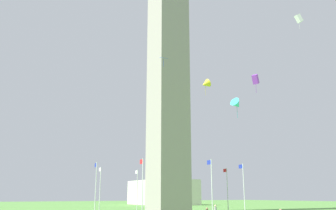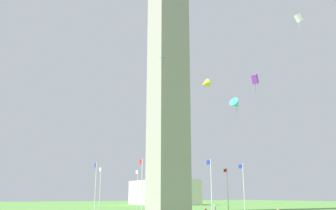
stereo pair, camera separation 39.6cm
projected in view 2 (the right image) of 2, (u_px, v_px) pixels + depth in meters
name	position (u px, v px, depth m)	size (l,w,h in m)	color
obelisk_monument	(168.00, 63.00, 68.42)	(5.99, 5.99, 54.46)	gray
flagpole_n	(137.00, 188.00, 73.98)	(1.12, 0.14, 7.99)	silver
flagpole_ne	(100.00, 187.00, 66.46)	(1.12, 0.14, 7.99)	silver
flagpole_e	(96.00, 185.00, 56.86)	(1.12, 0.14, 7.99)	silver
flagpole_se	(142.00, 184.00, 50.81)	(1.12, 0.14, 7.99)	silver
flagpole_s	(211.00, 184.00, 51.85)	(1.12, 0.14, 7.99)	silver
flagpole_sw	(244.00, 186.00, 59.37)	(1.12, 0.14, 7.99)	silver
flagpole_w	(227.00, 187.00, 68.97)	(1.12, 0.14, 7.99)	silver
flagpole_nw	(185.00, 188.00, 75.02)	(1.12, 0.14, 7.99)	silver
kite_cyan_delta	(236.00, 104.00, 46.72)	(1.69, 1.94, 2.64)	#33C6D1
kite_yellow_delta	(205.00, 84.00, 59.75)	(1.54, 1.86, 2.83)	yellow
kite_blue_diamond	(163.00, 58.00, 53.58)	(1.00, 1.05, 1.58)	blue
kite_white_box	(299.00, 18.00, 56.76)	(0.90, 1.30, 2.64)	white
kite_purple_box	(255.00, 79.00, 52.72)	(1.25, 1.47, 2.86)	purple
distant_building	(163.00, 192.00, 113.43)	(23.68, 13.60, 7.44)	beige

